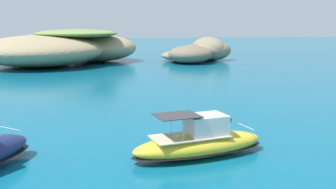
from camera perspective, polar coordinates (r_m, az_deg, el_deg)
The scene contains 3 objects.
islet_large at distance 71.94m, azimuth -16.45°, elevation 6.40°, with size 35.36×32.62×6.29m.
islet_small at distance 75.41m, azimuth 4.67°, elevation 6.34°, with size 16.55×16.37×4.65m.
motorboat_yellow at distance 20.94m, azimuth 4.79°, elevation -7.16°, with size 8.02×3.66×2.42m.
Camera 1 is at (-5.23, -6.54, 7.08)m, focal length 40.73 mm.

